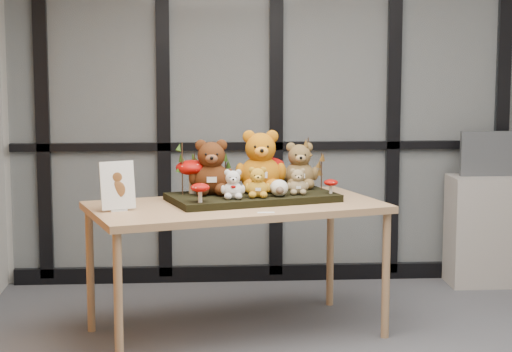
{
  "coord_description": "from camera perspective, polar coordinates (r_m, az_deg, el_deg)",
  "views": [
    {
      "loc": [
        -1.08,
        -4.52,
        1.8
      ],
      "look_at": [
        -0.7,
        1.08,
        1.01
      ],
      "focal_mm": 65.0,
      "sensor_mm": 36.0,
      "label": 1
    }
  ],
  "objects": [
    {
      "name": "mushroom_front_left",
      "position": [
        5.51,
        -3.46,
        -0.98
      ],
      "size": [
        0.11,
        0.11,
        0.13
      ],
      "primitive_type": null,
      "color": "#9A0904",
      "rests_on": "diorama_tray"
    },
    {
      "name": "diorama_tray",
      "position": [
        5.83,
        -0.22,
        -1.32
      ],
      "size": [
        1.13,
        0.79,
        0.04
      ],
      "primitive_type": "cube",
      "rotation": [
        0.0,
        0.0,
        0.3
      ],
      "color": "black",
      "rests_on": "display_table"
    },
    {
      "name": "bear_tan_back",
      "position": [
        6.07,
        2.69,
        0.81
      ],
      "size": [
        0.31,
        0.29,
        0.33
      ],
      "primitive_type": null,
      "rotation": [
        0.0,
        0.0,
        0.3
      ],
      "color": "brown",
      "rests_on": "diorama_tray"
    },
    {
      "name": "sprig_green_centre",
      "position": [
        5.96,
        -1.88,
        0.27
      ],
      "size": [
        0.05,
        0.05,
        0.24
      ],
      "primitive_type": null,
      "color": "#17380C",
      "rests_on": "diorama_tray"
    },
    {
      "name": "mushroom_back_right",
      "position": [
        6.03,
        0.78,
        0.28
      ],
      "size": [
        0.2,
        0.2,
        0.23
      ],
      "primitive_type": null,
      "color": "#9A0904",
      "rests_on": "diorama_tray"
    },
    {
      "name": "sprig_dry_far_right",
      "position": [
        6.07,
        3.23,
        0.83
      ],
      "size": [
        0.05,
        0.05,
        0.33
      ],
      "primitive_type": null,
      "color": "brown",
      "rests_on": "diorama_tray"
    },
    {
      "name": "mushroom_front_right",
      "position": [
        5.86,
        4.63,
        -0.6
      ],
      "size": [
        0.09,
        0.09,
        0.1
      ],
      "primitive_type": null,
      "color": "#9A0904",
      "rests_on": "diorama_tray"
    },
    {
      "name": "monitor",
      "position": [
        7.19,
        14.31,
        1.34
      ],
      "size": [
        0.48,
        0.05,
        0.34
      ],
      "color": "#4C4F54",
      "rests_on": "cabinet"
    },
    {
      "name": "glass_partition",
      "position": [
        7.08,
        4.89,
        4.85
      ],
      "size": [
        4.9,
        0.06,
        2.78
      ],
      "color": "#2D383F",
      "rests_on": "floor"
    },
    {
      "name": "cabinet",
      "position": [
        7.26,
        14.2,
        -3.26
      ],
      "size": [
        0.62,
        0.36,
        0.83
      ],
      "primitive_type": "cube",
      "color": "#A29A90",
      "rests_on": "floor"
    },
    {
      "name": "display_table",
      "position": [
        5.74,
        -1.22,
        -2.36
      ],
      "size": [
        1.97,
        1.38,
        0.83
      ],
      "rotation": [
        0.0,
        0.0,
        0.3
      ],
      "color": "#A5835A",
      "rests_on": "floor"
    },
    {
      "name": "bear_white_bow",
      "position": [
        5.64,
        -1.43,
        -0.41
      ],
      "size": [
        0.18,
        0.18,
        0.2
      ],
      "primitive_type": null,
      "rotation": [
        0.0,
        0.0,
        0.3
      ],
      "color": "white",
      "rests_on": "diorama_tray"
    },
    {
      "name": "room_shell",
      "position": [
        4.65,
        9.59,
        6.4
      ],
      "size": [
        5.0,
        5.0,
        5.0
      ],
      "color": "#B1AFA8",
      "rests_on": "floor"
    },
    {
      "name": "bear_brown_medium",
      "position": [
        5.81,
        -2.77,
        0.74
      ],
      "size": [
        0.35,
        0.34,
        0.38
      ],
      "primitive_type": null,
      "rotation": [
        0.0,
        0.0,
        0.3
      ],
      "color": "#47210D",
      "rests_on": "diorama_tray"
    },
    {
      "name": "sprig_dry_mid_right",
      "position": [
        5.97,
        4.05,
        0.27
      ],
      "size": [
        0.05,
        0.05,
        0.24
      ],
      "primitive_type": null,
      "color": "brown",
      "rests_on": "diorama_tray"
    },
    {
      "name": "plush_cream_hedgehog",
      "position": [
        5.73,
        1.43,
        -0.69
      ],
      "size": [
        0.11,
        0.1,
        0.11
      ],
      "primitive_type": null,
      "rotation": [
        0.0,
        0.0,
        0.3
      ],
      "color": "white",
      "rests_on": "diorama_tray"
    },
    {
      "name": "sprig_green_mid_left",
      "position": [
        5.88,
        -3.8,
        0.19
      ],
      "size": [
        0.05,
        0.05,
        0.25
      ],
      "primitive_type": null,
      "color": "#17380C",
      "rests_on": "diorama_tray"
    },
    {
      "name": "sprig_green_far_left",
      "position": [
        5.8,
        -4.56,
        0.47
      ],
      "size": [
        0.05,
        0.05,
        0.33
      ],
      "primitive_type": null,
      "color": "#17380C",
      "rests_on": "diorama_tray"
    },
    {
      "name": "bear_pooh_yellow",
      "position": [
        5.92,
        0.28,
        1.14
      ],
      "size": [
        0.4,
        0.38,
        0.43
      ],
      "primitive_type": null,
      "rotation": [
        0.0,
        0.0,
        0.3
      ],
      "color": "#BF690C",
      "rests_on": "diorama_tray"
    },
    {
      "name": "bear_small_yellow",
      "position": [
        5.69,
        0.09,
        -0.28
      ],
      "size": [
        0.19,
        0.18,
        0.21
      ],
      "primitive_type": null,
      "rotation": [
        0.0,
        0.0,
        0.3
      ],
      "color": "#C88C1F",
      "rests_on": "diorama_tray"
    },
    {
      "name": "label_card",
      "position": [
        5.42,
        0.62,
        -2.26
      ],
      "size": [
        0.1,
        0.03,
        0.0
      ],
      "primitive_type": "cube",
      "color": "white",
      "rests_on": "display_table"
    },
    {
      "name": "sign_holder",
      "position": [
        5.52,
        -8.51,
        -0.73
      ],
      "size": [
        0.21,
        0.12,
        0.29
      ],
      "rotation": [
        0.0,
        0.0,
        0.37
      ],
      "color": "silver",
      "rests_on": "display_table"
    },
    {
      "name": "mushroom_back_left",
      "position": [
        5.86,
        -3.94,
        0.07
      ],
      "size": [
        0.21,
        0.21,
        0.23
      ],
      "primitive_type": null,
      "color": "#9A0904",
      "rests_on": "diorama_tray"
    },
    {
      "name": "bear_beige_small",
      "position": [
        5.81,
        2.59,
        -0.25
      ],
      "size": [
        0.17,
        0.16,
        0.18
      ],
      "primitive_type": null,
      "rotation": [
        0.0,
        0.0,
        0.3
      ],
      "color": "#947D54",
      "rests_on": "diorama_tray"
    }
  ]
}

